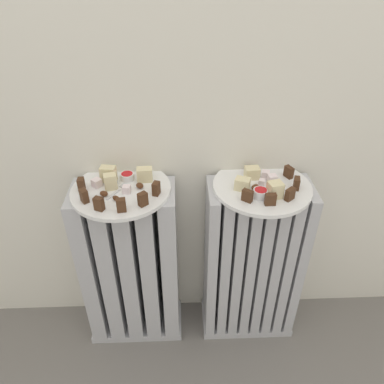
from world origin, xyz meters
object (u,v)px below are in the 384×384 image
plate_left (121,190)px  jam_bowl_right (260,193)px  radiator_right (252,264)px  fork (118,190)px  radiator_left (131,268)px  jam_bowl_left (127,176)px  plate_right (262,187)px

plate_left → jam_bowl_right: 0.41m
radiator_right → fork: (-0.43, -0.01, 0.34)m
radiator_right → fork: fork is taller
radiator_left → jam_bowl_right: (0.41, -0.06, 0.35)m
radiator_left → fork: fork is taller
radiator_right → plate_left: bearing=-180.0°
jam_bowl_right → fork: 0.42m
radiator_right → plate_left: (-0.43, -0.00, 0.33)m
radiator_right → plate_left: 0.54m
jam_bowl_left → jam_bowl_right: bearing=-15.5°
plate_left → jam_bowl_right: bearing=-8.6°
jam_bowl_left → fork: size_ratio=0.49×
radiator_left → plate_left: bearing=-63.4°
jam_bowl_left → fork: (-0.02, -0.06, -0.01)m
radiator_left → plate_left: 0.33m
jam_bowl_right → radiator_left: bearing=171.4°
jam_bowl_left → plate_right: bearing=-6.5°
jam_bowl_left → jam_bowl_right: 0.41m
jam_bowl_right → jam_bowl_left: bearing=164.5°
radiator_right → fork: 0.55m
radiator_left → jam_bowl_right: size_ratio=14.92×
radiator_left → plate_left: plate_left is taller
radiator_right → radiator_left: bearing=180.0°
radiator_left → jam_bowl_right: 0.54m
plate_left → plate_right: bearing=0.0°
plate_left → plate_right: (0.43, 0.00, 0.00)m
plate_left → fork: bearing=-114.3°
radiator_left → jam_bowl_left: size_ratio=15.36×
jam_bowl_right → fork: bearing=173.3°
radiator_right → jam_bowl_right: 0.36m
radiator_left → plate_left: (0.00, -0.00, 0.33)m
radiator_right → jam_bowl_left: (-0.41, 0.05, 0.35)m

